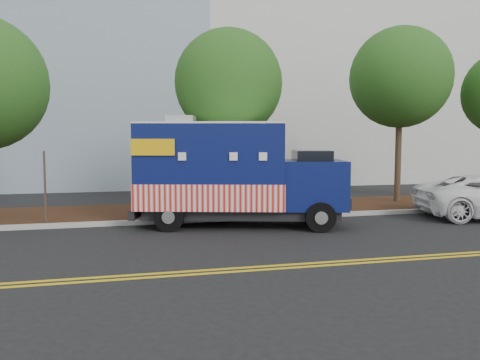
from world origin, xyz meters
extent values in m
plane|color=black|center=(0.00, 0.00, 0.00)|extent=(120.00, 120.00, 0.00)
cube|color=#9E9E99|center=(0.00, 1.40, 0.07)|extent=(120.00, 0.18, 0.15)
cube|color=#321A0E|center=(0.00, 3.50, 0.07)|extent=(120.00, 4.00, 0.15)
cube|color=gold|center=(0.00, -4.45, 0.01)|extent=(120.00, 0.10, 0.01)
cube|color=gold|center=(0.00, -4.70, 0.01)|extent=(120.00, 0.10, 0.01)
cylinder|color=#38281C|center=(1.04, 3.05, 1.92)|extent=(0.26, 0.26, 3.83)
sphere|color=#1F4914|center=(1.04, 3.05, 4.82)|extent=(3.95, 3.95, 3.95)
cylinder|color=#38281C|center=(8.56, 3.73, 2.15)|extent=(0.26, 0.26, 4.31)
sphere|color=#1F4914|center=(8.56, 3.73, 5.36)|extent=(4.20, 4.20, 4.20)
cube|color=#473828|center=(-5.15, 1.71, 1.20)|extent=(0.06, 0.06, 2.40)
cube|color=black|center=(0.91, 0.51, 0.45)|extent=(6.34, 3.55, 0.30)
cube|color=#0B144E|center=(-0.02, 0.77, 1.93)|extent=(5.00, 3.57, 2.58)
cube|color=red|center=(-0.02, 0.77, 1.02)|extent=(5.06, 3.64, 0.81)
cube|color=white|center=(-0.02, 0.77, 3.24)|extent=(5.00, 3.57, 0.06)
cube|color=#B7B7BA|center=(-0.95, 1.02, 3.38)|extent=(1.06, 1.06, 0.24)
cube|color=#0B144E|center=(3.09, -0.08, 1.34)|extent=(2.47, 2.74, 1.50)
cube|color=black|center=(3.04, -0.07, 2.06)|extent=(1.59, 2.30, 0.70)
cube|color=black|center=(4.04, -0.34, 0.84)|extent=(0.65, 2.09, 0.32)
cube|color=black|center=(-2.24, 1.37, 0.48)|extent=(0.82, 2.38, 0.30)
cube|color=#B7B7BA|center=(-2.21, 1.37, 1.99)|extent=(0.55, 1.88, 2.04)
cube|color=#B7B7BA|center=(0.63, 1.91, 1.99)|extent=(1.88, 0.55, 1.18)
cube|color=#EEB70C|center=(-1.91, -0.04, 2.52)|extent=(1.25, 0.36, 0.48)
cube|color=#EEB70C|center=(-1.23, 2.42, 2.52)|extent=(1.25, 0.36, 0.48)
cylinder|color=black|center=(2.90, -1.17, 0.45)|extent=(0.95, 0.53, 0.90)
cylinder|color=black|center=(3.48, 0.94, 0.45)|extent=(0.95, 0.53, 0.90)
cylinder|color=black|center=(-1.45, 0.02, 0.45)|extent=(0.95, 0.53, 0.90)
cylinder|color=black|center=(-0.87, 2.13, 0.45)|extent=(0.95, 0.53, 0.90)
camera|label=1|loc=(-2.70, -13.91, 2.69)|focal=35.00mm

